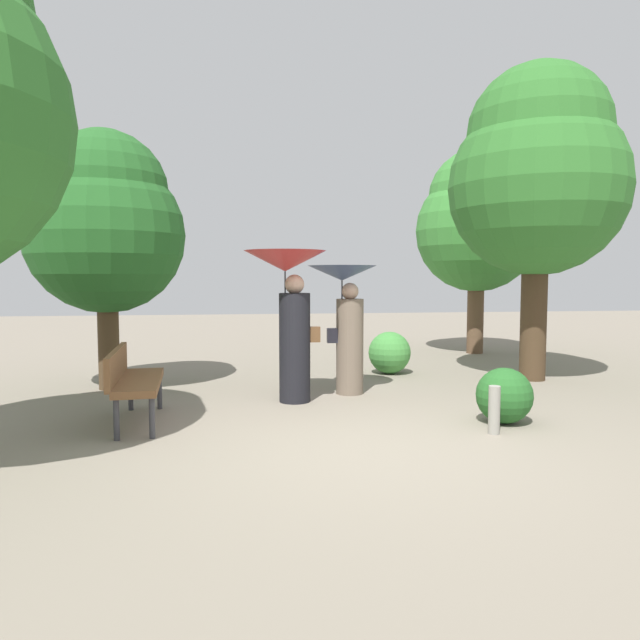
{
  "coord_description": "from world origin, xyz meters",
  "views": [
    {
      "loc": [
        -1.15,
        -5.38,
        1.62
      ],
      "look_at": [
        0.0,
        2.53,
        1.03
      ],
      "focal_mm": 32.41,
      "sensor_mm": 36.0,
      "label": 1
    }
  ],
  "objects_px": {
    "tree_near_left": "(105,222)",
    "tree_near_right": "(538,172)",
    "person_left": "(290,299)",
    "tree_mid_right": "(477,221)",
    "path_marker_post": "(494,410)",
    "person_right": "(346,310)",
    "park_bench": "(132,378)"
  },
  "relations": [
    {
      "from": "tree_near_right",
      "to": "path_marker_post",
      "type": "height_order",
      "value": "tree_near_right"
    },
    {
      "from": "tree_mid_right",
      "to": "path_marker_post",
      "type": "distance_m",
      "value": 7.02
    },
    {
      "from": "person_left",
      "to": "person_right",
      "type": "distance_m",
      "value": 0.93
    },
    {
      "from": "park_bench",
      "to": "tree_mid_right",
      "type": "bearing_deg",
      "value": -54.61
    },
    {
      "from": "person_left",
      "to": "path_marker_post",
      "type": "height_order",
      "value": "person_left"
    },
    {
      "from": "person_left",
      "to": "path_marker_post",
      "type": "bearing_deg",
      "value": -135.82
    },
    {
      "from": "path_marker_post",
      "to": "tree_near_right",
      "type": "bearing_deg",
      "value": 55.53
    },
    {
      "from": "person_left",
      "to": "path_marker_post",
      "type": "xyz_separation_m",
      "value": [
        1.95,
        -1.85,
        -1.09
      ]
    },
    {
      "from": "tree_mid_right",
      "to": "path_marker_post",
      "type": "relative_size",
      "value": 8.58
    },
    {
      "from": "person_right",
      "to": "tree_mid_right",
      "type": "height_order",
      "value": "tree_mid_right"
    },
    {
      "from": "tree_near_left",
      "to": "tree_near_right",
      "type": "distance_m",
      "value": 6.51
    },
    {
      "from": "person_right",
      "to": "path_marker_post",
      "type": "distance_m",
      "value": 2.68
    },
    {
      "from": "tree_near_right",
      "to": "person_left",
      "type": "bearing_deg",
      "value": -164.95
    },
    {
      "from": "person_right",
      "to": "tree_near_right",
      "type": "xyz_separation_m",
      "value": [
        3.12,
        0.65,
        2.07
      ]
    },
    {
      "from": "path_marker_post",
      "to": "park_bench",
      "type": "bearing_deg",
      "value": 165.41
    },
    {
      "from": "tree_near_left",
      "to": "person_left",
      "type": "bearing_deg",
      "value": -26.27
    },
    {
      "from": "tree_near_left",
      "to": "path_marker_post",
      "type": "bearing_deg",
      "value": -34.68
    },
    {
      "from": "park_bench",
      "to": "tree_near_right",
      "type": "xyz_separation_m",
      "value": [
        5.77,
        1.92,
        2.73
      ]
    },
    {
      "from": "person_left",
      "to": "person_right",
      "type": "height_order",
      "value": "person_left"
    },
    {
      "from": "tree_near_right",
      "to": "path_marker_post",
      "type": "distance_m",
      "value": 4.62
    },
    {
      "from": "person_left",
      "to": "tree_near_right",
      "type": "height_order",
      "value": "tree_near_right"
    },
    {
      "from": "person_left",
      "to": "tree_mid_right",
      "type": "xyz_separation_m",
      "value": [
        4.35,
        4.24,
        1.47
      ]
    },
    {
      "from": "person_right",
      "to": "tree_near_left",
      "type": "distance_m",
      "value": 3.65
    },
    {
      "from": "tree_mid_right",
      "to": "path_marker_post",
      "type": "height_order",
      "value": "tree_mid_right"
    },
    {
      "from": "person_right",
      "to": "tree_near_right",
      "type": "bearing_deg",
      "value": -80.58
    },
    {
      "from": "person_left",
      "to": "park_bench",
      "type": "bearing_deg",
      "value": 112.86
    },
    {
      "from": "person_left",
      "to": "tree_mid_right",
      "type": "distance_m",
      "value": 6.25
    },
    {
      "from": "person_left",
      "to": "path_marker_post",
      "type": "relative_size",
      "value": 3.91
    },
    {
      "from": "tree_near_left",
      "to": "tree_near_right",
      "type": "relative_size",
      "value": 0.76
    },
    {
      "from": "tree_mid_right",
      "to": "path_marker_post",
      "type": "bearing_deg",
      "value": -111.59
    },
    {
      "from": "tree_near_left",
      "to": "tree_mid_right",
      "type": "relative_size",
      "value": 0.86
    },
    {
      "from": "park_bench",
      "to": "tree_near_right",
      "type": "height_order",
      "value": "tree_near_right"
    }
  ]
}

